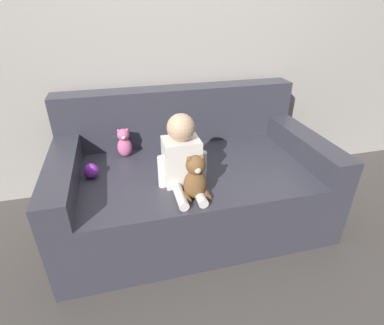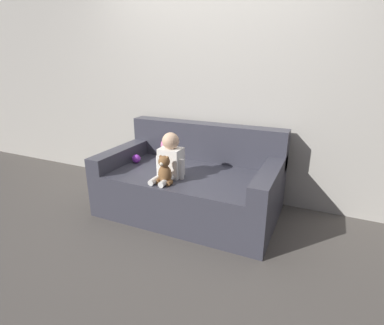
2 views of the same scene
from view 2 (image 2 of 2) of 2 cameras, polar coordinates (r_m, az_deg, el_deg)
name	(u,v)px [view 2 (image 2 of 2)]	position (r m, az deg, el deg)	size (l,w,h in m)	color
ground_plane	(190,211)	(3.10, -0.45, -9.24)	(12.00, 12.00, 0.00)	#4C4742
wall_back	(213,76)	(3.27, 4.00, 16.03)	(8.00, 0.05, 2.60)	#ADA89E
couch	(192,183)	(3.02, -0.02, -3.93)	(1.70, 0.99, 0.84)	#383842
person_baby	(170,159)	(2.75, -4.17, 0.74)	(0.28, 0.37, 0.42)	white
teddy_bear_brown	(165,171)	(2.61, -5.25, -1.54)	(0.15, 0.12, 0.26)	brown
plush_toy_side	(165,150)	(3.26, -5.24, 2.31)	(0.10, 0.09, 0.20)	#DB6699
toy_ball	(137,159)	(3.21, -10.53, 0.74)	(0.09, 0.09, 0.09)	purple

